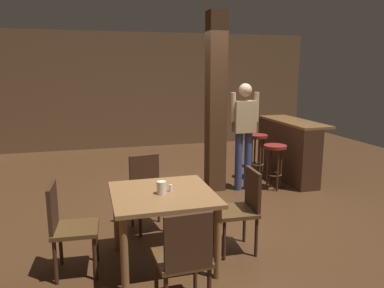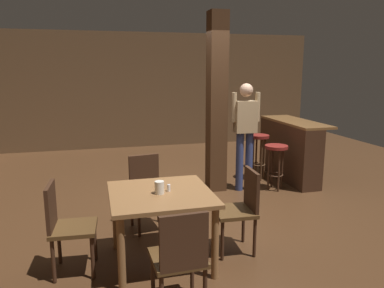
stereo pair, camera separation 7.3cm
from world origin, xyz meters
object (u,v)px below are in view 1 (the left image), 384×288
Objects in this scene: chair_north at (147,188)px; bar_stool_mid at (258,146)px; chair_east at (242,206)px; bar_counter at (287,149)px; dining_table at (163,203)px; bar_stool_near at (275,156)px; standing_person at (244,129)px; chair_south at (184,256)px; salt_shaker at (171,188)px; chair_west at (67,224)px; napkin_cup at (161,188)px.

chair_north is 2.68m from bar_stool_mid.
chair_east is 2.98m from bar_counter.
chair_north is at bearing -151.97° from bar_counter.
bar_stool_near is at bearing 39.76° from dining_table.
standing_person is 0.79m from bar_stool_mid.
chair_south is 3.94m from bar_stool_mid.
standing_person reaches higher than salt_shaker.
salt_shaker is 2.81m from bar_stool_near.
chair_north is (0.90, 0.86, 0.00)m from chair_west.
bar_stool_near is at bearing -87.81° from bar_stool_mid.
standing_person reaches higher than chair_south.
bar_counter reaches higher than bar_stool_near.
chair_south is 7.02× the size of napkin_cup.
bar_stool_mid is at bearing 61.34° from chair_east.
bar_counter is 0.74m from bar_stool_near.
chair_north is at bearing -157.05° from bar_stool_near.
chair_south is at bearing -123.56° from bar_stool_mid.
chair_west is at bearing 177.99° from dining_table.
chair_north is (-0.89, 0.86, 0.00)m from chair_east.
chair_east is at bearing 45.60° from chair_south.
chair_south is (-0.87, -0.89, 0.00)m from chair_east.
dining_table is at bearing 89.99° from chair_south.
standing_person is 2.34× the size of bar_stool_near.
dining_table is at bearing -2.01° from chair_west.
bar_counter reaches higher than chair_south.
chair_west is at bearing -147.52° from bar_counter.
dining_table is 0.62× the size of bar_counter.
chair_west is 7.02× the size of napkin_cup.
chair_east is at bearing -113.53° from standing_person.
chair_east is 1.11× the size of bar_stool_mid.
standing_person reaches higher than chair_east.
chair_north reaches higher than bar_stool_mid.
bar_counter is (2.75, 2.39, -0.28)m from napkin_cup.
chair_west is (-0.92, 0.03, -0.12)m from dining_table.
standing_person is 1.20m from bar_counter.
chair_north is at bearing -145.05° from bar_stool_mid.
chair_east is at bearing 4.48° from napkin_cup.
standing_person is (1.70, 1.95, 0.37)m from dining_table.
standing_person is 0.68m from bar_stool_near.
chair_north is at bearing 43.64° from chair_west.
bar_stool_mid is at bearing 37.71° from chair_west.
bar_stool_mid is (0.48, 0.48, -0.41)m from standing_person.
standing_person is at bearing -134.71° from bar_stool_mid.
bar_stool_mid is (2.18, 3.29, 0.09)m from chair_south.
salt_shaker is 3.21m from bar_stool_mid.
dining_table is 14.15× the size of salt_shaker.
salt_shaker is at bearing -178.38° from chair_east.
napkin_cup is 3.31m from bar_stool_mid.
bar_stool_near is at bearing 40.14° from napkin_cup.
bar_stool_mid is (2.18, 2.43, -0.04)m from dining_table.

